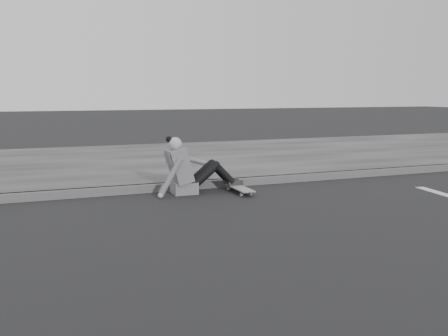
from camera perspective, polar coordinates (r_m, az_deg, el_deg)
name	(u,v)px	position (r m, az deg, el deg)	size (l,w,h in m)	color
ground	(223,234)	(5.42, -0.06, -7.59)	(80.00, 80.00, 0.00)	black
curb	(164,187)	(7.80, -6.91, -2.18)	(24.00, 0.16, 0.12)	#494949
sidewalk	(128,162)	(10.72, -10.91, 0.66)	(24.00, 6.00, 0.12)	#393939
skateboard	(239,188)	(7.61, 1.74, -2.31)	(0.20, 0.78, 0.09)	gray
seated_woman	(188,170)	(7.55, -4.12, -0.20)	(1.38, 0.46, 0.88)	#5A5A5D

